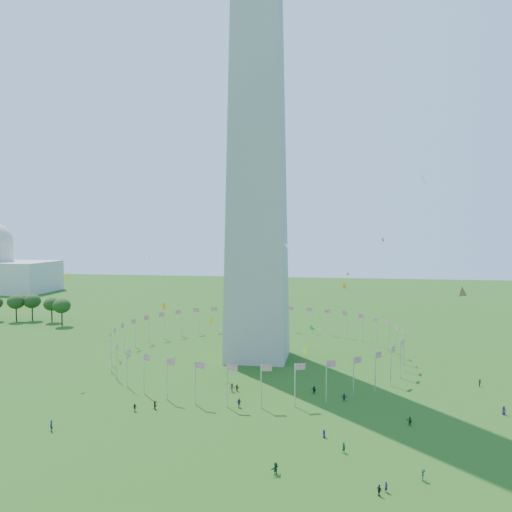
# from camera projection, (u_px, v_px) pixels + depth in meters

# --- Properties ---
(ground) EXTENTS (600.00, 600.00, 0.00)m
(ground) POSITION_uv_depth(u_px,v_px,m) (215.00, 426.00, 92.14)
(ground) COLOR #1D4810
(ground) RESTS_ON ground
(washington_monument) EXTENTS (16.80, 16.80, 169.00)m
(washington_monument) POSITION_uv_depth(u_px,v_px,m) (257.00, 55.00, 137.25)
(washington_monument) COLOR #ACA798
(washington_monument) RESTS_ON ground
(flag_ring) EXTENTS (80.24, 80.24, 9.00)m
(flag_ring) POSITION_uv_depth(u_px,v_px,m) (257.00, 342.00, 141.23)
(flag_ring) COLOR silver
(flag_ring) RESTS_ON ground
(crowd) EXTENTS (98.70, 66.25, 2.00)m
(crowd) POSITION_uv_depth(u_px,v_px,m) (295.00, 421.00, 92.44)
(crowd) COLOR #183D21
(crowd) RESTS_ON ground
(kites_aloft) EXTENTS (107.67, 67.30, 37.74)m
(kites_aloft) POSITION_uv_depth(u_px,v_px,m) (306.00, 300.00, 113.17)
(kites_aloft) COLOR orange
(kites_aloft) RESTS_ON ground
(tree_line_west) EXTENTS (55.52, 15.46, 11.91)m
(tree_line_west) POSITION_uv_depth(u_px,v_px,m) (9.00, 309.00, 197.83)
(tree_line_west) COLOR #29521B
(tree_line_west) RESTS_ON ground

